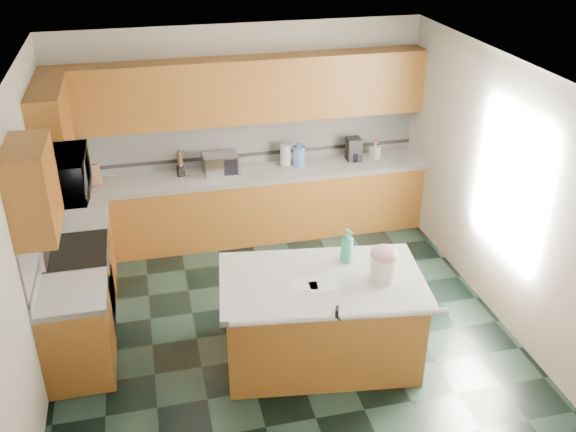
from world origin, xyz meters
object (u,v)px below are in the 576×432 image
object	(u,v)px
island_top	(322,282)
soap_bottle_island	(347,245)
island_base	(321,322)
toaster_oven	(221,164)
coffee_maker	(353,149)
knife_block	(94,175)
treat_jar	(383,269)

from	to	relation	value
island_top	soap_bottle_island	size ratio (longest dim) A/B	5.51
island_base	soap_bottle_island	distance (m)	0.78
toaster_oven	island_top	bearing A→B (deg)	-81.47
island_base	coffee_maker	distance (m)	2.97
soap_bottle_island	knife_block	bearing A→B (deg)	112.88
island_top	coffee_maker	size ratio (longest dim) A/B	6.30
island_top	knife_block	distance (m)	3.36
knife_block	toaster_oven	xyz separation A→B (m)	(1.53, 0.00, -0.00)
island_top	treat_jar	size ratio (longest dim) A/B	7.75
island_base	toaster_oven	distance (m)	2.75
knife_block	coffee_maker	xyz separation A→B (m)	(3.28, 0.03, 0.02)
island_base	knife_block	distance (m)	3.41
knife_block	soap_bottle_island	bearing A→B (deg)	-68.38
island_base	soap_bottle_island	bearing A→B (deg)	45.87
treat_jar	island_base	bearing A→B (deg)	140.28
coffee_maker	island_base	bearing A→B (deg)	-112.34
treat_jar	toaster_oven	bearing A→B (deg)	87.55
soap_bottle_island	knife_block	xyz separation A→B (m)	(-2.42, 2.37, -0.05)
treat_jar	coffee_maker	world-z (taller)	coffee_maker
island_top	coffee_maker	xyz separation A→B (m)	(1.18, 2.65, 0.18)
soap_bottle_island	toaster_oven	size ratio (longest dim) A/B	0.80
treat_jar	soap_bottle_island	bearing A→B (deg)	93.83
soap_bottle_island	knife_block	size ratio (longest dim) A/B	1.37
island_base	coffee_maker	world-z (taller)	coffee_maker
island_base	coffee_maker	bearing A→B (deg)	73.52
treat_jar	toaster_oven	distance (m)	2.98
island_top	toaster_oven	distance (m)	2.68
knife_block	coffee_maker	world-z (taller)	coffee_maker
treat_jar	coffee_maker	size ratio (longest dim) A/B	0.81
island_base	island_top	size ratio (longest dim) A/B	0.95
island_top	treat_jar	xyz separation A→B (m)	(0.53, -0.15, 0.15)
soap_bottle_island	toaster_oven	world-z (taller)	soap_bottle_island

